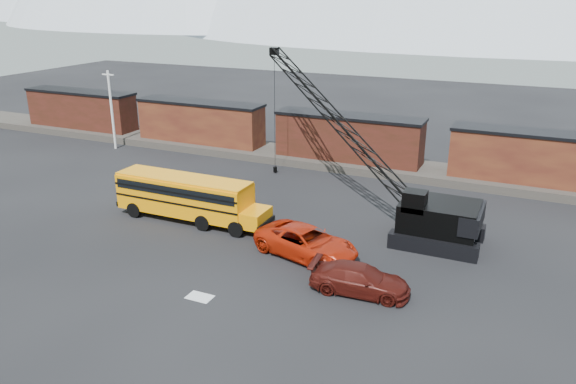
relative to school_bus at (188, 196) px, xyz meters
The scene contains 12 objects.
ground 7.93m from the school_bus, 38.63° to the right, with size 160.00×160.00×0.00m, color black.
gravel_berm 18.26m from the school_bus, 70.65° to the left, with size 120.00×5.00×0.70m, color #47403A.
boxcar_west_far 31.15m from the school_bus, 146.51° to the left, with size 13.70×3.10×4.17m.
boxcar_west_near 19.88m from the school_bus, 120.12° to the left, with size 13.70×3.10×4.17m.
boxcar_mid 18.23m from the school_bus, 70.65° to the left, with size 13.70×3.10×4.17m.
boxcar_east_near 27.96m from the school_bus, 37.94° to the left, with size 13.70×3.10×4.17m.
utility_pole 22.41m from the school_bus, 143.74° to the left, with size 1.40×0.24×8.00m.
snow_patch 11.12m from the school_bus, 53.48° to the right, with size 1.40×0.90×0.02m, color silver.
school_bus is the anchor object (origin of this frame).
red_pickup 10.03m from the school_bus, 10.96° to the right, with size 3.06×6.65×1.85m, color #B41F08.
maroon_suv 14.97m from the school_bus, 18.75° to the right, with size 2.21×5.42×1.57m, color #45110C.
crawler_crane 12.19m from the school_bus, 44.49° to the left, with size 19.25×11.69×11.20m.
Camera 1 is at (15.67, -26.00, 15.38)m, focal length 35.00 mm.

